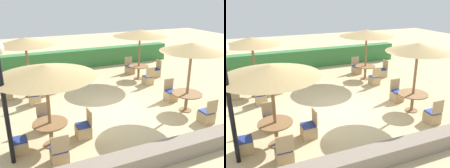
# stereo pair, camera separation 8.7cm
# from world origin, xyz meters

# --- Properties ---
(ground_plane) EXTENTS (40.00, 40.00, 0.00)m
(ground_plane) POSITION_xyz_m (0.00, 0.00, 0.00)
(ground_plane) COLOR #C6B284
(hedge_row) EXTENTS (13.00, 0.70, 1.11)m
(hedge_row) POSITION_xyz_m (0.00, 6.61, 0.56)
(hedge_row) COLOR #387A3D
(hedge_row) RESTS_ON ground_plane
(stone_border) EXTENTS (10.00, 0.56, 0.48)m
(stone_border) POSITION_xyz_m (0.00, -3.39, 0.24)
(stone_border) COLOR gray
(stone_border) RESTS_ON ground_plane
(lamp_post) EXTENTS (0.36, 0.36, 3.32)m
(lamp_post) POSITION_xyz_m (-3.98, -1.83, 2.35)
(lamp_post) COLOR black
(lamp_post) RESTS_ON ground_plane
(parasol_back_left) EXTENTS (2.46, 2.46, 2.65)m
(parasol_back_left) POSITION_xyz_m (-2.98, 2.87, 2.47)
(parasol_back_left) COLOR olive
(parasol_back_left) RESTS_ON ground_plane
(round_table_back_left) EXTENTS (0.97, 0.97, 0.75)m
(round_table_back_left) POSITION_xyz_m (-2.98, 2.87, 0.57)
(round_table_back_left) COLOR olive
(round_table_back_left) RESTS_ON ground_plane
(patio_chair_back_left_north) EXTENTS (0.46, 0.46, 0.93)m
(patio_chair_back_left_north) POSITION_xyz_m (-2.94, 3.85, 0.26)
(patio_chair_back_left_north) COLOR tan
(patio_chair_back_left_north) RESTS_ON ground_plane
(patio_chair_back_left_west) EXTENTS (0.46, 0.46, 0.93)m
(patio_chair_back_left_west) POSITION_xyz_m (-3.98, 2.91, 0.26)
(patio_chair_back_left_west) COLOR tan
(patio_chair_back_left_west) RESTS_ON ground_plane
(patio_chair_back_left_east) EXTENTS (0.46, 0.46, 0.93)m
(patio_chair_back_left_east) POSITION_xyz_m (-2.08, 2.91, 0.26)
(patio_chair_back_left_east) COLOR tan
(patio_chair_back_left_east) RESTS_ON ground_plane
(patio_chair_back_left_south) EXTENTS (0.46, 0.46, 0.93)m
(patio_chair_back_left_south) POSITION_xyz_m (-2.92, 1.90, 0.26)
(patio_chair_back_left_south) COLOR tan
(patio_chair_back_left_south) RESTS_ON ground_plane
(parasol_back_right) EXTENTS (2.82, 2.82, 2.64)m
(parasol_back_right) POSITION_xyz_m (2.67, 3.14, 2.46)
(parasol_back_right) COLOR olive
(parasol_back_right) RESTS_ON ground_plane
(round_table_back_right) EXTENTS (1.06, 1.06, 0.73)m
(round_table_back_right) POSITION_xyz_m (2.67, 3.14, 0.57)
(round_table_back_right) COLOR olive
(round_table_back_right) RESTS_ON ground_plane
(patio_chair_back_right_north) EXTENTS (0.46, 0.46, 0.93)m
(patio_chair_back_right_north) POSITION_xyz_m (2.69, 4.20, 0.26)
(patio_chair_back_right_north) COLOR tan
(patio_chair_back_right_north) RESTS_ON ground_plane
(patio_chair_back_right_south) EXTENTS (0.46, 0.46, 0.93)m
(patio_chair_back_right_south) POSITION_xyz_m (2.67, 2.14, 0.26)
(patio_chair_back_right_south) COLOR tan
(patio_chair_back_right_south) RESTS_ON ground_plane
(patio_chair_back_right_east) EXTENTS (0.46, 0.46, 0.93)m
(patio_chair_back_right_east) POSITION_xyz_m (3.72, 3.09, 0.26)
(patio_chair_back_right_east) COLOR tan
(patio_chair_back_right_east) RESTS_ON ground_plane
(parasol_front_right) EXTENTS (2.34, 2.34, 2.69)m
(parasol_front_right) POSITION_xyz_m (2.43, -1.08, 2.51)
(parasol_front_right) COLOR olive
(parasol_front_right) RESTS_ON ground_plane
(round_table_front_right) EXTENTS (1.14, 1.14, 0.73)m
(round_table_front_right) POSITION_xyz_m (2.43, -1.08, 0.59)
(round_table_front_right) COLOR olive
(round_table_front_right) RESTS_ON ground_plane
(patio_chair_front_right_north) EXTENTS (0.46, 0.46, 0.93)m
(patio_chair_front_right_north) POSITION_xyz_m (2.48, -0.02, 0.26)
(patio_chair_front_right_north) COLOR tan
(patio_chair_front_right_north) RESTS_ON ground_plane
(patio_chair_front_right_south) EXTENTS (0.46, 0.46, 0.93)m
(patio_chair_front_right_south) POSITION_xyz_m (2.46, -2.17, 0.26)
(patio_chair_front_right_south) COLOR tan
(patio_chair_front_right_south) RESTS_ON ground_plane
(parasol_front_left) EXTENTS (2.84, 2.84, 2.51)m
(parasol_front_left) POSITION_xyz_m (-2.86, -1.39, 2.34)
(parasol_front_left) COLOR olive
(parasol_front_left) RESTS_ON ground_plane
(round_table_front_left) EXTENTS (1.04, 1.04, 0.75)m
(round_table_front_left) POSITION_xyz_m (-2.86, -1.39, 0.59)
(round_table_front_left) COLOR olive
(round_table_front_left) RESTS_ON ground_plane
(patio_chair_front_left_south) EXTENTS (0.46, 0.46, 0.93)m
(patio_chair_front_left_south) POSITION_xyz_m (-2.83, -2.35, 0.26)
(patio_chair_front_left_south) COLOR tan
(patio_chair_front_left_south) RESTS_ON ground_plane
(patio_chair_front_left_east) EXTENTS (0.46, 0.46, 0.93)m
(patio_chair_front_left_east) POSITION_xyz_m (-1.83, -1.35, 0.26)
(patio_chair_front_left_east) COLOR tan
(patio_chair_front_left_east) RESTS_ON ground_plane
(patio_chair_front_left_west) EXTENTS (0.46, 0.46, 0.93)m
(patio_chair_front_left_west) POSITION_xyz_m (-3.79, -1.45, 0.26)
(patio_chair_front_left_west) COLOR tan
(patio_chair_front_left_west) RESTS_ON ground_plane
(patio_chair_front_left_north) EXTENTS (0.46, 0.46, 0.93)m
(patio_chair_front_left_north) POSITION_xyz_m (-2.89, -0.42, 0.26)
(patio_chair_front_left_north) COLOR tan
(patio_chair_front_left_north) RESTS_ON ground_plane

